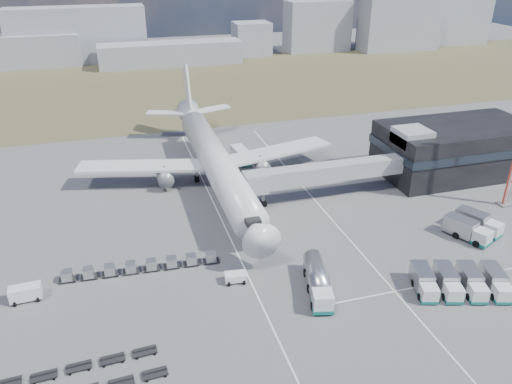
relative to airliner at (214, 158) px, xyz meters
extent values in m
plane|color=#565659|center=(0.00, -32.38, -5.29)|extent=(420.00, 420.00, 0.00)
cube|color=#4C472D|center=(0.00, 77.62, -5.29)|extent=(420.00, 90.00, 0.01)
cube|color=silver|center=(-2.00, -27.38, -5.29)|extent=(0.25, 110.00, 0.01)
cube|color=silver|center=(16.00, -27.38, -5.29)|extent=(0.25, 110.00, 0.01)
cube|color=silver|center=(25.00, -40.38, -5.29)|extent=(40.00, 0.25, 0.01)
cube|color=black|center=(48.00, -8.38, -0.29)|extent=(30.00, 16.00, 10.00)
cube|color=#262D38|center=(48.00, -8.38, 0.91)|extent=(30.40, 16.40, 1.60)
cube|color=#939399|center=(36.00, -10.38, 4.21)|extent=(6.00, 6.00, 3.00)
cube|color=#939399|center=(18.10, -11.88, -0.19)|extent=(29.80, 3.00, 3.00)
cube|color=#939399|center=(4.70, -12.38, -0.19)|extent=(4.00, 3.60, 3.40)
cylinder|color=slate|center=(6.20, -11.88, -2.74)|extent=(0.70, 0.70, 5.10)
cylinder|color=black|center=(6.20, -11.88, -4.84)|extent=(1.40, 0.90, 1.40)
cylinder|color=silver|center=(0.00, -2.38, 0.01)|extent=(5.60, 48.00, 5.60)
cone|color=silver|center=(0.00, -28.88, 0.01)|extent=(5.60, 5.00, 5.60)
cone|color=silver|center=(0.00, 25.62, 0.81)|extent=(5.60, 8.00, 5.60)
cube|color=black|center=(0.00, -26.88, 0.81)|extent=(2.20, 2.00, 0.80)
cube|color=silver|center=(-13.00, 2.62, -1.19)|extent=(25.59, 11.38, 0.50)
cube|color=silver|center=(13.00, 2.62, -1.19)|extent=(25.59, 11.38, 0.50)
cylinder|color=slate|center=(-9.50, 0.62, -2.89)|extent=(3.00, 5.00, 3.00)
cylinder|color=slate|center=(9.50, 0.62, -2.89)|extent=(3.00, 5.00, 3.00)
cube|color=silver|center=(-5.50, 27.62, 1.21)|extent=(9.49, 5.63, 0.35)
cube|color=silver|center=(5.50, 27.62, 1.21)|extent=(9.49, 5.63, 0.35)
cube|color=silver|center=(0.00, 28.62, 6.51)|extent=(0.50, 9.06, 11.45)
cylinder|color=slate|center=(0.00, -23.38, -4.04)|extent=(0.50, 0.50, 2.50)
cylinder|color=slate|center=(-3.20, 1.62, -4.04)|extent=(0.60, 0.60, 2.50)
cylinder|color=slate|center=(3.20, 1.62, -4.04)|extent=(0.60, 0.60, 2.50)
cylinder|color=black|center=(0.00, -23.38, -4.79)|extent=(0.50, 1.20, 1.20)
cube|color=#92939F|center=(-48.97, 122.83, 0.70)|extent=(44.84, 12.00, 11.98)
cube|color=#92939F|center=(-26.90, 125.23, 5.23)|extent=(51.71, 12.00, 21.05)
cube|color=#92939F|center=(6.77, 111.26, -1.04)|extent=(54.54, 12.00, 8.50)
cube|color=#92939F|center=(42.26, 121.29, 1.38)|extent=(14.85, 12.00, 13.34)
cube|color=#92939F|center=(72.16, 122.14, 5.20)|extent=(27.60, 12.00, 20.99)
cube|color=#92939F|center=(107.27, 113.89, 7.53)|extent=(34.79, 12.00, 25.65)
cube|color=#92939F|center=(131.09, 120.66, 7.37)|extent=(50.58, 12.00, 25.31)
cube|color=silver|center=(5.04, -41.20, -3.75)|extent=(3.09, 3.09, 2.44)
cube|color=#126861|center=(5.04, -41.20, -4.71)|extent=(3.22, 3.22, 0.53)
cylinder|color=#AAABAF|center=(6.31, -36.15, -3.28)|extent=(4.50, 8.36, 2.65)
cube|color=slate|center=(6.31, -36.15, -4.50)|extent=(4.40, 8.34, 0.37)
cylinder|color=black|center=(5.92, -37.70, -4.76)|extent=(2.96, 1.80, 1.17)
cube|color=silver|center=(-4.00, -32.24, -4.60)|extent=(3.18, 2.03, 1.38)
cube|color=silver|center=(-31.22, -28.35, -4.22)|extent=(4.06, 2.01, 2.15)
cube|color=silver|center=(7.53, 8.54, -3.60)|extent=(3.17, 6.58, 2.96)
cube|color=#126861|center=(7.53, 8.54, -4.82)|extent=(3.29, 6.69, 0.48)
cube|color=silver|center=(19.06, -43.33, -4.07)|extent=(2.66, 2.60, 2.06)
cube|color=#126861|center=(19.06, -43.33, -4.87)|extent=(2.78, 2.71, 0.42)
cube|color=#AAABAF|center=(20.01, -40.19, -3.70)|extent=(3.40, 4.78, 2.44)
cube|color=silver|center=(22.12, -44.25, -4.07)|extent=(2.66, 2.60, 2.06)
cube|color=#126861|center=(22.12, -44.25, -4.87)|extent=(2.78, 2.71, 0.42)
cube|color=#AAABAF|center=(23.06, -41.11, -3.70)|extent=(3.40, 4.78, 2.44)
cube|color=silver|center=(25.17, -45.17, -4.07)|extent=(2.66, 2.60, 2.06)
cube|color=#126861|center=(25.17, -45.17, -4.87)|extent=(2.78, 2.71, 0.42)
cube|color=#AAABAF|center=(26.11, -42.03, -3.70)|extent=(3.40, 4.78, 2.44)
cube|color=silver|center=(28.22, -46.09, -4.07)|extent=(2.66, 2.60, 2.06)
cube|color=#126861|center=(28.22, -46.09, -4.87)|extent=(2.78, 2.71, 0.42)
cube|color=#AAABAF|center=(29.17, -42.95, -3.70)|extent=(3.40, 4.78, 2.44)
cube|color=silver|center=(34.89, -33.79, -3.93)|extent=(3.14, 3.09, 2.30)
cube|color=#126861|center=(34.89, -33.79, -4.82)|extent=(3.28, 3.23, 0.47)
cube|color=#AAABAF|center=(33.37, -30.46, -3.51)|extent=(4.28, 5.42, 2.72)
cube|color=silver|center=(38.12, -32.31, -3.93)|extent=(3.14, 3.09, 2.30)
cube|color=#126861|center=(38.12, -32.31, -4.82)|extent=(3.28, 3.23, 0.47)
cube|color=#AAABAF|center=(36.60, -28.98, -3.51)|extent=(4.28, 5.42, 2.72)
cube|color=black|center=(-26.25, -25.54, -5.02)|extent=(2.39, 1.55, 0.16)
cube|color=#AAABAF|center=(-26.25, -25.54, -4.27)|extent=(1.50, 1.50, 1.34)
cube|color=black|center=(-23.40, -25.69, -5.02)|extent=(2.39, 1.55, 0.16)
cube|color=#AAABAF|center=(-23.40, -25.69, -4.27)|extent=(1.50, 1.50, 1.34)
cube|color=black|center=(-20.55, -25.85, -5.02)|extent=(2.39, 1.55, 0.16)
cube|color=#AAABAF|center=(-20.55, -25.85, -4.27)|extent=(1.50, 1.50, 1.34)
cube|color=black|center=(-17.70, -26.01, -5.02)|extent=(2.39, 1.55, 0.16)
cube|color=#AAABAF|center=(-17.70, -26.01, -4.27)|extent=(1.50, 1.50, 1.34)
cube|color=black|center=(-14.85, -26.17, -5.02)|extent=(2.39, 1.55, 0.16)
cube|color=#AAABAF|center=(-14.85, -26.17, -4.27)|extent=(1.50, 1.50, 1.34)
cube|color=black|center=(-12.00, -26.32, -5.02)|extent=(2.39, 1.55, 0.16)
cube|color=#AAABAF|center=(-12.00, -26.32, -4.27)|extent=(1.50, 1.50, 1.34)
cube|color=black|center=(-9.15, -26.48, -5.02)|extent=(2.39, 1.55, 0.16)
cube|color=#AAABAF|center=(-9.15, -26.48, -4.27)|extent=(1.50, 1.50, 1.34)
cube|color=black|center=(-6.30, -26.64, -5.02)|extent=(2.39, 1.55, 0.16)
cube|color=#AAABAF|center=(-6.30, -26.64, -4.27)|extent=(1.50, 1.50, 1.34)
cube|color=black|center=(-26.19, -42.76, -4.97)|extent=(21.52, 2.60, 0.64)
cube|color=#565659|center=(47.80, -23.65, -5.14)|extent=(2.01, 2.01, 0.30)
camera|label=1|loc=(-17.22, -87.03, 36.38)|focal=35.00mm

